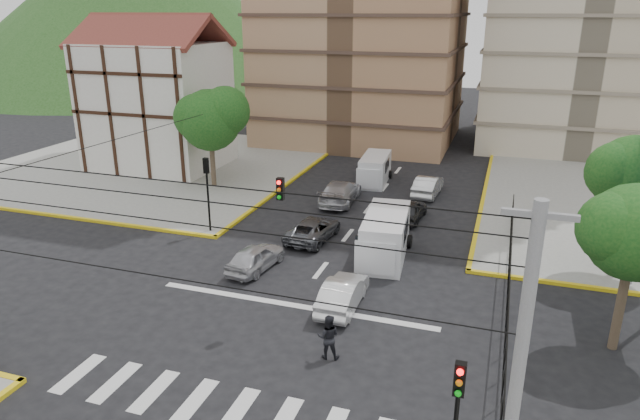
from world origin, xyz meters
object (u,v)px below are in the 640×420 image
at_px(traffic_light_se, 456,413).
at_px(car_silver_front_left, 255,257).
at_px(car_white_front_right, 343,293).
at_px(van_right_lane, 384,239).
at_px(traffic_light_nw, 207,182).
at_px(van_left_lane, 374,170).
at_px(pedestrian_crosswalk, 328,337).

height_order(traffic_light_se, car_silver_front_left, traffic_light_se).
bearing_deg(traffic_light_se, car_white_front_right, 120.75).
xyz_separation_m(traffic_light_se, car_silver_front_left, (-10.97, 11.89, -2.45)).
distance_m(traffic_light_se, van_right_lane, 16.11).
bearing_deg(traffic_light_nw, car_white_front_right, -31.33).
bearing_deg(car_white_front_right, car_silver_front_left, -24.05).
distance_m(van_right_lane, car_white_front_right, 5.65).
height_order(traffic_light_se, car_white_front_right, traffic_light_se).
xyz_separation_m(traffic_light_nw, car_silver_front_left, (4.63, -3.71, -2.45)).
bearing_deg(traffic_light_se, traffic_light_nw, 135.00).
relative_size(van_left_lane, pedestrian_crosswalk, 2.69).
bearing_deg(pedestrian_crosswalk, traffic_light_se, 119.50).
bearing_deg(car_white_front_right, van_right_lane, -96.50).
bearing_deg(traffic_light_nw, van_right_lane, -2.36).
distance_m(van_left_lane, car_white_front_right, 19.23).
bearing_deg(van_right_lane, traffic_light_se, -76.96).
bearing_deg(car_white_front_right, van_left_lane, -80.96).
bearing_deg(van_right_lane, car_silver_front_left, -156.41).
bearing_deg(van_left_lane, pedestrian_crosswalk, -85.09).
distance_m(traffic_light_se, car_silver_front_left, 16.36).
xyz_separation_m(van_right_lane, car_white_front_right, (-0.61, -5.60, -0.50)).
xyz_separation_m(traffic_light_se, van_right_lane, (-5.08, 15.17, -1.94)).
relative_size(car_silver_front_left, car_white_front_right, 0.94).
distance_m(car_white_front_right, pedestrian_crosswalk, 3.95).
height_order(van_right_lane, pedestrian_crosswalk, van_right_lane).
bearing_deg(traffic_light_se, car_silver_front_left, 132.69).
bearing_deg(pedestrian_crosswalk, traffic_light_nw, -56.07).
xyz_separation_m(car_silver_front_left, car_white_front_right, (5.28, -2.32, 0.02)).
height_order(traffic_light_nw, car_silver_front_left, traffic_light_nw).
bearing_deg(traffic_light_se, van_right_lane, 108.53).
bearing_deg(pedestrian_crosswalk, car_white_front_right, -94.23).
bearing_deg(pedestrian_crosswalk, van_right_lane, -102.81).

